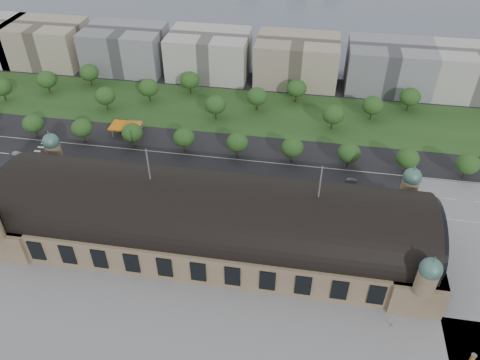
% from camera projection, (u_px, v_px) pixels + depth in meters
% --- Properties ---
extents(ground, '(900.00, 900.00, 0.00)m').
position_uv_depth(ground, '(212.00, 241.00, 167.23)').
color(ground, black).
rests_on(ground, ground).
extents(station, '(150.00, 48.40, 44.30)m').
position_uv_depth(station, '(211.00, 220.00, 160.87)').
color(station, '#8B7756').
rests_on(station, ground).
extents(plaza_south, '(190.00, 48.00, 0.12)m').
position_uv_depth(plaza_south, '(214.00, 356.00, 131.86)').
color(plaza_south, gray).
rests_on(plaza_south, ground).
extents(road_slab, '(260.00, 26.00, 0.10)m').
position_uv_depth(road_slab, '(185.00, 172.00, 199.25)').
color(road_slab, black).
rests_on(road_slab, ground).
extents(grass_belt, '(300.00, 45.00, 0.10)m').
position_uv_depth(grass_belt, '(222.00, 109.00, 241.21)').
color(grass_belt, '#26451B').
rests_on(grass_belt, ground).
extents(petrol_station, '(14.00, 13.00, 5.05)m').
position_uv_depth(petrol_station, '(130.00, 126.00, 222.93)').
color(petrol_station, orange).
rests_on(petrol_station, ground).
extents(office_1, '(45.00, 32.00, 24.00)m').
position_uv_depth(office_1, '(46.00, 43.00, 279.59)').
color(office_1, tan).
rests_on(office_1, ground).
extents(office_2, '(45.00, 32.00, 24.00)m').
position_uv_depth(office_2, '(126.00, 48.00, 273.15)').
color(office_2, gray).
rests_on(office_2, ground).
extents(office_3, '(45.00, 32.00, 24.00)m').
position_uv_depth(office_3, '(209.00, 54.00, 266.70)').
color(office_3, '#B5B3AB').
rests_on(office_3, ground).
extents(office_4, '(45.00, 32.00, 24.00)m').
position_uv_depth(office_4, '(297.00, 60.00, 260.26)').
color(office_4, tan).
rests_on(office_4, ground).
extents(office_5, '(45.00, 32.00, 24.00)m').
position_uv_depth(office_5, '(389.00, 66.00, 253.81)').
color(office_5, gray).
rests_on(office_5, ground).
extents(office_6, '(45.00, 32.00, 24.00)m').
position_uv_depth(office_6, '(476.00, 72.00, 248.01)').
color(office_6, '#B5B3AB').
rests_on(office_6, ground).
extents(tree_row_1, '(9.60, 9.60, 11.52)m').
position_uv_depth(tree_row_1, '(33.00, 123.00, 216.07)').
color(tree_row_1, '#2D2116').
rests_on(tree_row_1, ground).
extents(tree_row_2, '(9.60, 9.60, 11.52)m').
position_uv_depth(tree_row_2, '(82.00, 128.00, 212.97)').
color(tree_row_2, '#2D2116').
rests_on(tree_row_2, ground).
extents(tree_row_3, '(9.60, 9.60, 11.52)m').
position_uv_depth(tree_row_3, '(132.00, 133.00, 209.88)').
color(tree_row_3, '#2D2116').
rests_on(tree_row_3, ground).
extents(tree_row_4, '(9.60, 9.60, 11.52)m').
position_uv_depth(tree_row_4, '(184.00, 137.00, 206.79)').
color(tree_row_4, '#2D2116').
rests_on(tree_row_4, ground).
extents(tree_row_5, '(9.60, 9.60, 11.52)m').
position_uv_depth(tree_row_5, '(237.00, 142.00, 203.70)').
color(tree_row_5, '#2D2116').
rests_on(tree_row_5, ground).
extents(tree_row_6, '(9.60, 9.60, 11.52)m').
position_uv_depth(tree_row_6, '(292.00, 148.00, 200.60)').
color(tree_row_6, '#2D2116').
rests_on(tree_row_6, ground).
extents(tree_row_7, '(9.60, 9.60, 11.52)m').
position_uv_depth(tree_row_7, '(349.00, 153.00, 197.51)').
color(tree_row_7, '#2D2116').
rests_on(tree_row_7, ground).
extents(tree_row_8, '(9.60, 9.60, 11.52)m').
position_uv_depth(tree_row_8, '(408.00, 158.00, 194.42)').
color(tree_row_8, '#2D2116').
rests_on(tree_row_8, ground).
extents(tree_row_9, '(9.60, 9.60, 11.52)m').
position_uv_depth(tree_row_9, '(468.00, 164.00, 191.32)').
color(tree_row_9, '#2D2116').
rests_on(tree_row_9, ground).
extents(tree_belt_0, '(10.40, 10.40, 12.48)m').
position_uv_depth(tree_belt_0, '(1.00, 87.00, 243.31)').
color(tree_belt_0, '#2D2116').
rests_on(tree_belt_0, ground).
extents(tree_belt_1, '(10.40, 10.40, 12.48)m').
position_uv_depth(tree_belt_1, '(46.00, 80.00, 250.15)').
color(tree_belt_1, '#2D2116').
rests_on(tree_belt_1, ground).
extents(tree_belt_2, '(10.40, 10.40, 12.48)m').
position_uv_depth(tree_belt_2, '(89.00, 72.00, 257.00)').
color(tree_belt_2, '#2D2116').
rests_on(tree_belt_2, ground).
extents(tree_belt_3, '(10.40, 10.40, 12.48)m').
position_uv_depth(tree_belt_3, '(105.00, 96.00, 235.96)').
color(tree_belt_3, '#2D2116').
rests_on(tree_belt_3, ground).
extents(tree_belt_4, '(10.40, 10.40, 12.48)m').
position_uv_depth(tree_belt_4, '(149.00, 88.00, 242.81)').
color(tree_belt_4, '#2D2116').
rests_on(tree_belt_4, ground).
extents(tree_belt_5, '(10.40, 10.40, 12.48)m').
position_uv_depth(tree_belt_5, '(190.00, 80.00, 249.65)').
color(tree_belt_5, '#2D2116').
rests_on(tree_belt_5, ground).
extents(tree_belt_6, '(10.40, 10.40, 12.48)m').
position_uv_depth(tree_belt_6, '(215.00, 105.00, 228.61)').
color(tree_belt_6, '#2D2116').
rests_on(tree_belt_6, ground).
extents(tree_belt_7, '(10.40, 10.40, 12.48)m').
position_uv_depth(tree_belt_7, '(257.00, 96.00, 235.46)').
color(tree_belt_7, '#2D2116').
rests_on(tree_belt_7, ground).
extents(tree_belt_8, '(10.40, 10.40, 12.48)m').
position_uv_depth(tree_belt_8, '(297.00, 88.00, 242.31)').
color(tree_belt_8, '#2D2116').
rests_on(tree_belt_8, ground).
extents(tree_belt_9, '(10.40, 10.40, 12.48)m').
position_uv_depth(tree_belt_9, '(333.00, 115.00, 221.27)').
color(tree_belt_9, '#2D2116').
rests_on(tree_belt_9, ground).
extents(tree_belt_10, '(10.40, 10.40, 12.48)m').
position_uv_depth(tree_belt_10, '(373.00, 105.00, 228.11)').
color(tree_belt_10, '#2D2116').
rests_on(tree_belt_10, ground).
extents(tree_belt_11, '(10.40, 10.40, 12.48)m').
position_uv_depth(tree_belt_11, '(410.00, 97.00, 234.96)').
color(tree_belt_11, '#2D2116').
rests_on(tree_belt_11, ground).
extents(traffic_car_1, '(4.73, 1.99, 1.52)m').
position_uv_depth(traffic_car_1, '(17.00, 153.00, 208.73)').
color(traffic_car_1, gray).
rests_on(traffic_car_1, ground).
extents(traffic_car_3, '(5.80, 2.79, 1.63)m').
position_uv_depth(traffic_car_3, '(166.00, 169.00, 199.79)').
color(traffic_car_3, '#9B2C13').
rests_on(traffic_car_3, ground).
extents(traffic_car_4, '(4.11, 2.00, 1.35)m').
position_uv_depth(traffic_car_4, '(211.00, 187.00, 190.18)').
color(traffic_car_4, '#191740').
rests_on(traffic_car_4, ground).
extents(traffic_car_5, '(4.36, 1.79, 1.40)m').
position_uv_depth(traffic_car_5, '(352.00, 180.00, 193.68)').
color(traffic_car_5, '#505357').
rests_on(traffic_car_5, ground).
extents(parked_car_0, '(4.71, 2.98, 1.46)m').
position_uv_depth(parked_car_0, '(52.00, 183.00, 192.31)').
color(parked_car_0, black).
rests_on(parked_car_0, ground).
extents(parked_car_1, '(5.19, 3.81, 1.31)m').
position_uv_depth(parked_car_1, '(85.00, 180.00, 193.84)').
color(parked_car_1, maroon).
rests_on(parked_car_1, ground).
extents(parked_car_2, '(5.44, 3.97, 1.46)m').
position_uv_depth(parked_car_2, '(71.00, 185.00, 191.27)').
color(parked_car_2, '#182145').
rests_on(parked_car_2, ground).
extents(parked_car_3, '(5.09, 4.43, 1.66)m').
position_uv_depth(parked_car_3, '(110.00, 183.00, 191.97)').
color(parked_car_3, '#5C5D64').
rests_on(parked_car_3, ground).
extents(parked_car_4, '(5.23, 3.81, 1.64)m').
position_uv_depth(parked_car_4, '(83.00, 186.00, 190.56)').
color(parked_car_4, silver).
rests_on(parked_car_4, ground).
extents(parked_car_5, '(5.27, 4.71, 1.36)m').
position_uv_depth(parked_car_5, '(121.00, 184.00, 191.82)').
color(parked_car_5, gray).
rests_on(parked_car_5, ground).
extents(parked_car_6, '(5.36, 4.63, 1.48)m').
position_uv_depth(parked_car_6, '(165.00, 195.00, 186.11)').
color(parked_car_6, black).
rests_on(parked_car_6, ground).
extents(bus_west, '(13.42, 3.87, 3.69)m').
position_uv_depth(bus_west, '(225.00, 186.00, 188.61)').
color(bus_west, red).
rests_on(bus_west, ground).
extents(bus_mid, '(12.68, 3.62, 3.49)m').
position_uv_depth(bus_mid, '(269.00, 189.00, 187.60)').
color(bus_mid, silver).
rests_on(bus_mid, ground).
extents(bus_east, '(10.75, 3.06, 2.96)m').
position_uv_depth(bus_east, '(318.00, 192.00, 186.42)').
color(bus_east, silver).
rests_on(bus_east, ground).
extents(advertising_column, '(1.53, 1.53, 2.91)m').
position_uv_depth(advertising_column, '(473.00, 358.00, 129.73)').
color(advertising_column, '#DE4737').
rests_on(advertising_column, ground).
extents(pedestrian_0, '(0.76, 0.44, 1.54)m').
position_uv_depth(pedestrian_0, '(391.00, 326.00, 138.75)').
color(pedestrian_0, gray).
rests_on(pedestrian_0, ground).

